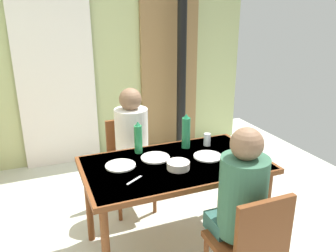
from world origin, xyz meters
The scene contains 20 objects.
wall_back centered at (0.00, 2.21, 1.29)m, with size 4.55×0.10×2.59m, color #B3BF80.
door_wooden centered at (1.19, 2.13, 1.00)m, with size 0.80×0.05×2.00m, color olive.
stove_pipe_column centered at (1.25, 1.86, 1.29)m, with size 0.12×0.12×2.59m, color black.
curtain_panel centered at (-0.27, 2.11, 1.09)m, with size 0.90×0.03×2.17m, color white.
dining_table centered at (0.41, 0.09, 0.67)m, with size 1.40×0.81×0.75m.
chair_near_diner centered at (0.58, -0.66, 0.50)m, with size 0.40×0.40×0.87m.
chair_far_diner centered at (0.24, 0.85, 0.50)m, with size 0.40×0.40×0.87m.
person_near_diner centered at (0.58, -0.52, 0.78)m, with size 0.30×0.37×0.77m.
person_far_diner centered at (0.24, 0.71, 0.78)m, with size 0.30×0.37×0.77m.
water_bottle_green_near centered at (0.61, 0.34, 0.89)m, with size 0.07×0.07×0.30m.
water_bottle_green_far centered at (0.20, 0.39, 0.88)m, with size 0.07×0.07×0.27m.
serving_bowl_center centered at (0.38, -0.01, 0.78)m, with size 0.17×0.17×0.06m, color silver.
dinner_plate_near_left centered at (0.29, 0.23, 0.76)m, with size 0.23×0.23×0.01m, color white.
dinner_plate_near_right centered at (0.00, 0.19, 0.76)m, with size 0.23×0.23×0.01m, color white.
dinner_plate_far_center centered at (0.69, 0.09, 0.76)m, with size 0.23×0.23×0.01m, color white.
dinner_plate_far_side centered at (0.80, -0.16, 0.76)m, with size 0.19×0.19×0.01m, color white.
drinking_glass_by_near_diner centered at (0.80, 0.31, 0.81)m, with size 0.06×0.06×0.11m, color silver.
drinking_glass_by_far_diner centered at (0.99, 0.19, 0.80)m, with size 0.06×0.06×0.09m, color silver.
cutlery_knife_near centered at (0.03, -0.06, 0.76)m, with size 0.15×0.02×0.00m, color silver.
cutlery_fork_near centered at (0.92, 0.07, 0.76)m, with size 0.15×0.02×0.00m, color silver.
Camera 1 is at (-0.53, -2.06, 1.86)m, focal length 35.98 mm.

